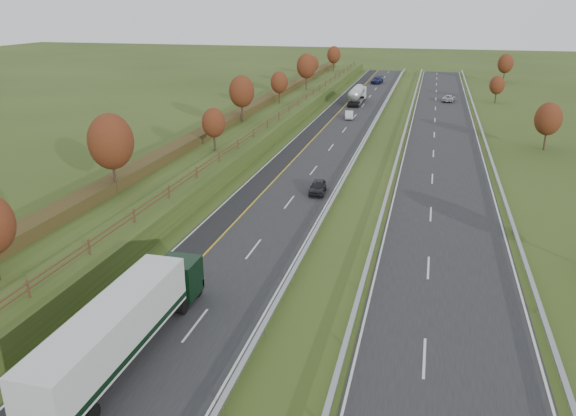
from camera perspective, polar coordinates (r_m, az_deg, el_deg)
name	(u,v)px	position (r m, az deg, el deg)	size (l,w,h in m)	color
ground	(376,158)	(74.84, 8.96, 5.07)	(400.00, 400.00, 0.00)	#314418
near_carriageway	(324,145)	(80.70, 3.64, 6.37)	(10.50, 200.00, 0.04)	black
far_carriageway	(443,152)	(79.43, 15.46, 5.46)	(10.50, 200.00, 0.04)	black
hard_shoulder	(298,144)	(81.46, 1.03, 6.54)	(3.00, 200.00, 0.04)	black
lane_markings	(368,148)	(79.69, 8.18, 6.06)	(26.75, 200.00, 0.01)	silver
embankment_left	(237,134)	(83.79, -5.18, 7.53)	(12.00, 200.00, 2.00)	#314418
hedge_left	(224,123)	(84.15, -6.51, 8.61)	(2.20, 180.00, 1.10)	#383516
fence_left	(266,124)	(81.68, -2.30, 8.51)	(0.12, 189.06, 1.20)	#422B19
median_barrier_near	(364,144)	(79.74, 7.70, 6.51)	(0.32, 200.00, 0.71)	#92949A
median_barrier_far	(401,146)	(79.35, 11.38, 6.22)	(0.32, 200.00, 0.71)	#92949A
outer_barrier_far	(488,151)	(79.66, 19.68, 5.50)	(0.32, 200.00, 0.71)	#92949A
trees_left	(230,101)	(79.56, -5.87, 10.78)	(6.64, 164.30, 7.66)	#2D2116
trees_far	(523,94)	(108.44, 22.74, 10.67)	(8.45, 118.60, 7.12)	#2D2116
box_lorry	(123,325)	(32.78, -16.39, -11.37)	(2.58, 16.28, 4.06)	black
road_tanker	(357,94)	(116.58, 7.04, 11.40)	(2.40, 11.22, 3.46)	silver
car_dark_near	(318,187)	(59.62, 3.03, 2.14)	(1.59, 3.96, 1.35)	black
car_silver_mid	(349,115)	(100.46, 6.23, 9.39)	(1.40, 4.01, 1.32)	silver
car_small_far	(377,80)	(148.06, 9.05, 12.71)	(2.25, 5.54, 1.61)	#151842
car_oncoming	(449,98)	(122.78, 16.00, 10.68)	(2.28, 4.94, 1.37)	#B4B5B9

